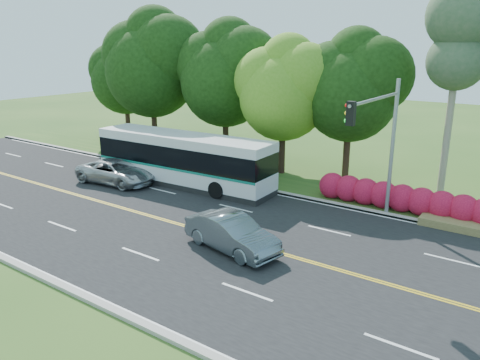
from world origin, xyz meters
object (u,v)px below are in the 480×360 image
Objects in this scene: traffic_signal at (381,132)px; suv at (116,172)px; sedan at (232,233)px; transit_bus at (183,160)px.

traffic_signal reaches higher than suv.
sedan reaches higher than suv.
suv is (-11.97, 3.93, -0.03)m from sedan.
traffic_signal reaches higher than sedan.
transit_bus is at bearing -63.86° from suv.
transit_bus is 10.41m from sedan.
sedan is at bearing -39.05° from transit_bus.
traffic_signal is at bearing -87.45° from suv.
suv is (-3.66, -2.29, -0.84)m from transit_bus.
sedan is 0.87× the size of suv.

